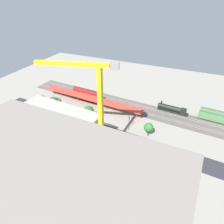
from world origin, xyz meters
TOP-DOWN VIEW (x-y plane):
  - ground_plane at (0.00, 0.00)m, footprint 181.69×181.69m
  - rail_bed at (0.00, -21.27)m, footprint 114.27×22.42m
  - street_asphalt at (0.00, 5.02)m, footprint 113.91×17.92m
  - track_rails at (0.00, -21.27)m, footprint 113.21×16.02m
  - platform_canopy_near at (13.27, -13.57)m, footprint 60.24×10.19m
  - locomotive at (-29.24, -24.02)m, footprint 15.94×3.84m
  - passenger_coach at (-49.94, -24.03)m, footprint 16.74×4.29m
  - freight_coach_far at (18.82, -18.52)m, footprint 18.38×4.60m
  - parked_car_0 at (-22.13, 8.46)m, footprint 4.54×2.28m
  - parked_car_1 at (-15.54, 8.51)m, footprint 4.84×1.92m
  - parked_car_2 at (-8.72, 7.88)m, footprint 4.37×1.98m
  - parked_car_3 at (-2.17, 8.09)m, footprint 4.14×2.07m
  - parked_car_4 at (4.47, 8.02)m, footprint 4.56×1.97m
  - construction_building at (9.05, 22.75)m, footprint 33.89×19.93m
  - construction_roof_slab at (9.05, 22.75)m, footprint 34.54×20.58m
  - tower_crane at (-9.89, 23.25)m, footprint 24.48×8.58m
  - box_truck_0 at (12.03, 8.31)m, footprint 8.65×3.70m
  - street_tree_0 at (28.19, 0.58)m, footprint 5.31×5.31m
  - street_tree_1 at (-22.83, 0.53)m, footprint 4.12×4.12m
  - street_tree_2 at (26.85, -0.86)m, footprint 5.49×5.49m
  - street_tree_3 at (35.53, -0.06)m, footprint 4.16×4.16m
  - street_tree_4 at (27.34, 0.72)m, footprint 5.55×5.55m
  - street_tree_5 at (7.00, 0.44)m, footprint 5.78×5.78m
  - traffic_light at (-13.61, 0.08)m, footprint 0.50×0.36m

SIDE VIEW (x-z plane):
  - ground_plane at x=0.00m, z-range 0.00..0.00m
  - rail_bed at x=0.00m, z-range 0.00..0.01m
  - street_asphalt at x=0.00m, z-range 0.00..0.01m
  - track_rails at x=0.00m, z-range 0.12..0.24m
  - parked_car_4 at x=4.47m, z-range -0.08..1.45m
  - parked_car_1 at x=-15.54m, z-range -0.09..1.59m
  - parked_car_0 at x=-22.13m, z-range -0.10..1.64m
  - parked_car_3 at x=-2.17m, z-range -0.09..1.65m
  - parked_car_2 at x=-8.72m, z-range -0.11..1.67m
  - box_truck_0 at x=12.03m, z-range -0.03..3.38m
  - locomotive at x=-29.24m, z-range -0.73..4.28m
  - passenger_coach at x=-49.94m, z-range 0.16..6.29m
  - freight_coach_far at x=18.82m, z-range 0.16..6.51m
  - platform_canopy_near at x=13.27m, z-range 1.96..6.32m
  - street_tree_1 at x=-22.83m, z-range 1.23..7.85m
  - traffic_light at x=-13.61m, z-range 1.13..8.37m
  - street_tree_5 at x=7.00m, z-range 0.95..8.66m
  - street_tree_2 at x=26.85m, z-range 1.03..8.61m
  - street_tree_0 at x=28.19m, z-range 1.13..8.73m
  - street_tree_3 at x=35.53m, z-range 1.58..8.96m
  - street_tree_4 at x=27.34m, z-range 1.47..9.99m
  - construction_building at x=9.05m, z-range 0.00..15.52m
  - construction_roof_slab at x=9.05m, z-range 15.52..15.92m
  - tower_crane at x=-9.89m, z-range 3.21..41.96m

